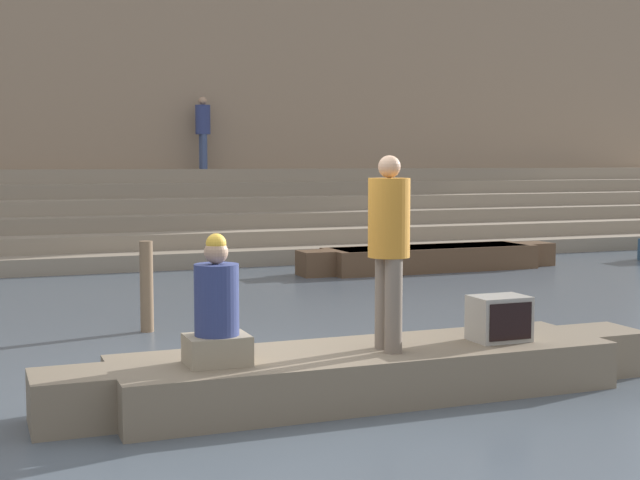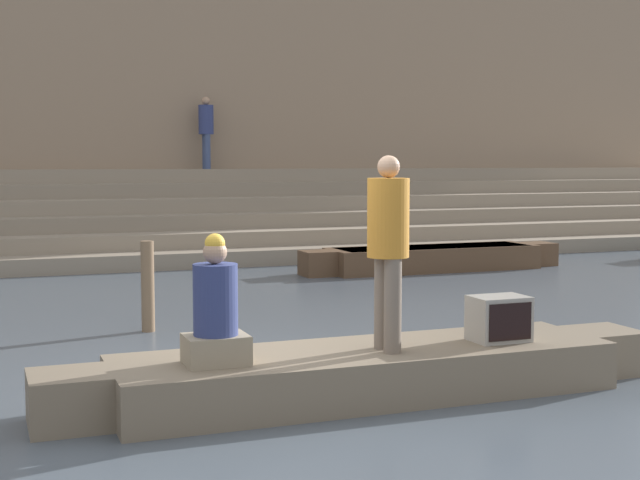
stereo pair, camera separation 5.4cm
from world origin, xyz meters
name	(u,v)px [view 2 (the right image)]	position (x,y,z in m)	size (l,w,h in m)	color
ground_plane	(254,388)	(0.00, 0.00, 0.00)	(120.00, 120.00, 0.00)	#4C5660
ghat_steps	(94,226)	(0.00, 12.40, 0.71)	(36.00, 4.75, 1.96)	gray
back_wall	(80,84)	(0.00, 14.71, 4.04)	(34.20, 1.28, 8.14)	#937A60
rowboat_main	(367,371)	(0.88, -0.65, 0.24)	(5.93, 1.35, 0.44)	#756651
person_standing	(388,239)	(1.02, -0.79, 1.45)	(0.38, 0.38, 1.76)	#756656
person_rowing	(216,313)	(-0.56, -0.75, 0.88)	(0.53, 0.41, 1.11)	gray
tv_set	(499,319)	(2.20, -0.77, 0.65)	(0.53, 0.40, 0.43)	#9E998E
moored_boat_shore	(433,258)	(5.98, 7.59, 0.25)	(5.49, 1.13, 0.47)	brown
mooring_post	(148,286)	(-0.44, 3.20, 0.58)	(0.17, 0.17, 1.15)	brown
person_on_steps	(206,128)	(2.91, 13.72, 2.99)	(0.37, 0.37, 1.78)	#3D4C75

